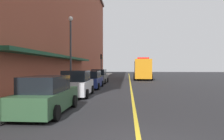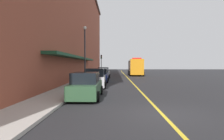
# 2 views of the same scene
# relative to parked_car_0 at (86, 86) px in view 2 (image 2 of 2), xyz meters

# --- Properties ---
(ground_plane) EXTENTS (112.00, 112.00, 0.00)m
(ground_plane) POSITION_rel_parked_car_0_xyz_m (4.04, 20.97, -0.80)
(ground_plane) COLOR #232326
(sidewalk_left) EXTENTS (2.40, 70.00, 0.15)m
(sidewalk_left) POSITION_rel_parked_car_0_xyz_m (-2.16, 20.97, -0.73)
(sidewalk_left) COLOR #ADA8A0
(sidewalk_left) RESTS_ON ground
(lane_center_stripe) EXTENTS (0.16, 70.00, 0.01)m
(lane_center_stripe) POSITION_rel_parked_car_0_xyz_m (4.04, 20.97, -0.80)
(lane_center_stripe) COLOR gold
(lane_center_stripe) RESTS_ON ground
(brick_building_left) EXTENTS (13.90, 64.00, 19.64)m
(brick_building_left) POSITION_rel_parked_car_0_xyz_m (-9.73, 19.96, 9.02)
(brick_building_left) COLOR brown
(brick_building_left) RESTS_ON ground
(parked_car_0) EXTENTS (2.01, 4.64, 1.72)m
(parked_car_0) POSITION_rel_parked_car_0_xyz_m (0.00, 0.00, 0.00)
(parked_car_0) COLOR #2D5133
(parked_car_0) RESTS_ON ground
(parked_car_1) EXTENTS (2.17, 4.43, 1.86)m
(parked_car_1) POSITION_rel_parked_car_0_xyz_m (0.00, 5.89, 0.06)
(parked_car_1) COLOR silver
(parked_car_1) RESTS_ON ground
(parked_car_2) EXTENTS (1.99, 4.89, 1.72)m
(parked_car_2) POSITION_rel_parked_car_0_xyz_m (0.11, 11.69, 0.00)
(parked_car_2) COLOR navy
(parked_car_2) RESTS_ON ground
(parked_car_3) EXTENTS (2.05, 4.67, 1.80)m
(parked_car_3) POSITION_rel_parked_car_0_xyz_m (0.07, 17.95, 0.03)
(parked_car_3) COLOR #595B60
(parked_car_3) RESTS_ON ground
(utility_truck) EXTENTS (2.96, 7.72, 3.53)m
(utility_truck) POSITION_rel_parked_car_0_xyz_m (6.11, 26.25, 0.87)
(utility_truck) COLOR orange
(utility_truck) RESTS_ON ground
(parking_meter_0) EXTENTS (0.14, 0.18, 1.33)m
(parking_meter_0) POSITION_rel_parked_car_0_xyz_m (-1.31, 8.99, 0.25)
(parking_meter_0) COLOR #4C4C51
(parking_meter_0) RESTS_ON sidewalk_left
(parking_meter_1) EXTENTS (0.14, 0.18, 1.33)m
(parking_meter_1) POSITION_rel_parked_car_0_xyz_m (-1.31, 17.10, 0.25)
(parking_meter_1) COLOR #4C4C51
(parking_meter_1) RESTS_ON sidewalk_left
(parking_meter_2) EXTENTS (0.14, 0.18, 1.33)m
(parking_meter_2) POSITION_rel_parked_car_0_xyz_m (-1.31, 16.53, 0.25)
(parking_meter_2) COLOR #4C4C51
(parking_meter_2) RESTS_ON sidewalk_left
(street_lamp_left) EXTENTS (0.44, 0.44, 6.94)m
(street_lamp_left) POSITION_rel_parked_car_0_xyz_m (-1.91, 11.33, 3.59)
(street_lamp_left) COLOR #33383D
(street_lamp_left) RESTS_ON sidewalk_left
(traffic_light_near) EXTENTS (0.38, 0.36, 4.30)m
(traffic_light_near) POSITION_rel_parked_car_0_xyz_m (-1.25, 30.70, 2.35)
(traffic_light_near) COLOR #232326
(traffic_light_near) RESTS_ON sidewalk_left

